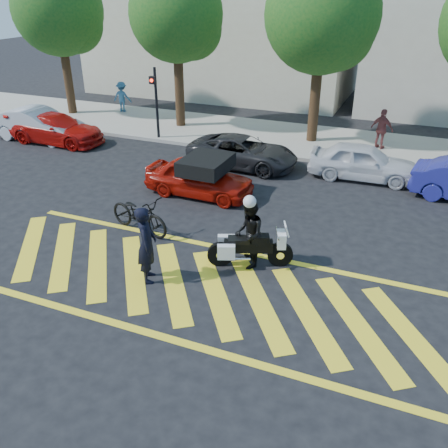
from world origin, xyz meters
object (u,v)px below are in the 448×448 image
at_px(parked_far_left, 38,125).
at_px(parked_mid_right, 363,162).
at_px(officer_bike, 147,245).
at_px(red_convertible, 199,178).
at_px(bicycle, 139,214).
at_px(officer_moto, 249,234).
at_px(police_motorcycle, 249,248).
at_px(parked_left, 56,129).
at_px(parked_mid_left, 243,152).

distance_m(parked_far_left, parked_mid_right, 14.17).
relative_size(officer_bike, parked_mid_right, 0.50).
xyz_separation_m(red_convertible, parked_far_left, (-9.31, 2.87, 0.09)).
relative_size(bicycle, officer_moto, 1.19).
bearing_deg(police_motorcycle, officer_bike, -165.26).
distance_m(officer_moto, parked_left, 13.05).
bearing_deg(parked_mid_right, officer_bike, 153.89).
bearing_deg(red_convertible, officer_bike, -167.60).
relative_size(police_motorcycle, officer_moto, 1.15).
bearing_deg(parked_left, bicycle, -127.56).
bearing_deg(officer_bike, parked_mid_right, -51.20).
relative_size(bicycle, red_convertible, 0.58).
bearing_deg(parked_far_left, officer_moto, -117.17).
height_order(police_motorcycle, officer_moto, officer_moto).
bearing_deg(parked_far_left, police_motorcycle, -117.18).
relative_size(parked_far_left, parked_mid_right, 1.13).
xyz_separation_m(red_convertible, parked_mid_right, (4.84, 3.61, 0.03)).
bearing_deg(bicycle, red_convertible, 5.10).
height_order(parked_far_left, parked_mid_left, parked_far_left).
relative_size(police_motorcycle, parked_left, 0.47).
distance_m(parked_left, parked_mid_right, 13.18).
distance_m(red_convertible, parked_left, 8.80).
bearing_deg(parked_left, parked_mid_left, -88.79).
xyz_separation_m(officer_moto, parked_mid_right, (1.81, 7.18, -0.24)).
bearing_deg(red_convertible, police_motorcycle, -138.62).
xyz_separation_m(bicycle, officer_moto, (3.51, -0.54, 0.34)).
distance_m(officer_bike, bicycle, 2.58).
relative_size(bicycle, parked_far_left, 0.49).
bearing_deg(bicycle, police_motorcycle, -84.78).
relative_size(red_convertible, parked_mid_left, 0.86).
bearing_deg(officer_moto, bicycle, -120.76).
relative_size(red_convertible, parked_left, 0.83).
bearing_deg(red_convertible, bicycle, 171.99).
relative_size(parked_far_left, parked_left, 0.99).
bearing_deg(parked_far_left, parked_left, -89.62).
xyz_separation_m(red_convertible, parked_mid_left, (0.37, 3.14, -0.03)).
distance_m(parked_mid_left, parked_mid_right, 4.49).
height_order(parked_mid_left, parked_mid_right, parked_mid_right).
bearing_deg(bicycle, officer_bike, -129.73).
bearing_deg(parked_mid_left, parked_left, 93.95).
distance_m(officer_bike, parked_mid_left, 8.27).
height_order(parked_far_left, parked_left, parked_far_left).
distance_m(police_motorcycle, red_convertible, 4.70).
height_order(red_convertible, parked_left, parked_left).
bearing_deg(officer_moto, parked_mid_right, 143.82).
distance_m(bicycle, officer_moto, 3.57).
relative_size(red_convertible, parked_mid_right, 0.96).
height_order(red_convertible, parked_far_left, parked_far_left).
bearing_deg(parked_far_left, parked_mid_left, -87.98).
distance_m(red_convertible, parked_far_left, 9.74).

